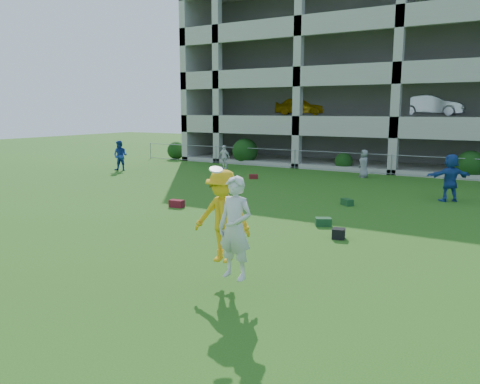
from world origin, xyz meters
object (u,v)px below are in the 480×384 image
Objects in this scene: frisbee_contest at (226,219)px; parking_garage at (425,76)px; bystander_b at (224,157)px; crate_d at (339,234)px; bystander_c at (364,164)px; bystander_a at (120,156)px; bystander_d at (450,178)px.

parking_garage is at bearing 92.18° from frisbee_contest.
frisbee_contest reaches higher than bystander_b.
bystander_c is at bearing 103.03° from crate_d.
bystander_b is at bearing 134.20° from crate_d.
frisbee_contest reaches higher than bystander_c.
bystander_a is 6.36m from bystander_b.
crate_d is at bearing 40.98° from bystander_d.
bystander_c reaches higher than crate_d.
frisbee_contest is (15.77, -12.81, 0.55)m from bystander_a.
bystander_c is 0.71× the size of frisbee_contest.
bystander_d is 0.06× the size of parking_garage.
bystander_a is 18.41m from crate_d.
bystander_c is 13.03m from crate_d.
crate_d is at bearing 80.59° from frisbee_contest.
bystander_d is 16.63m from parking_garage.
bystander_d is (18.58, -0.23, 0.05)m from bystander_a.
crate_d is 23.93m from parking_garage.
bystander_b is 0.99× the size of bystander_c.
bystander_a is 14.42m from bystander_c.
frisbee_contest is (10.76, -16.72, 0.71)m from bystander_b.
bystander_c is (8.62, 0.79, 0.01)m from bystander_b.
crate_d is at bearing -27.93° from bystander_c.
parking_garage is (1.07, 10.45, 5.25)m from bystander_c.
bystander_d is at bearing -17.38° from bystander_a.
crate_d is at bearing -42.39° from bystander_a.
bystander_b is at bearing 122.76° from frisbee_contest.
crate_d is (16.57, -7.98, -0.77)m from bystander_a.
crate_d is (2.94, -12.68, -0.62)m from bystander_c.
parking_garage is at bearing 133.17° from bystander_c.
bystander_c is at bearing 11.31° from bystander_b.
bystander_a reaches higher than crate_d.
frisbee_contest is at bearing -34.02° from bystander_c.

